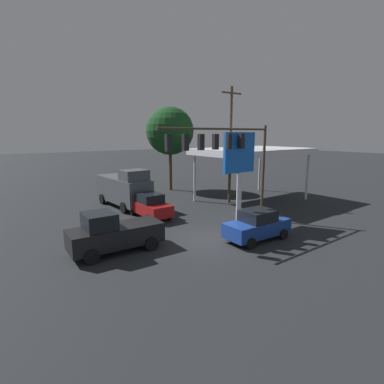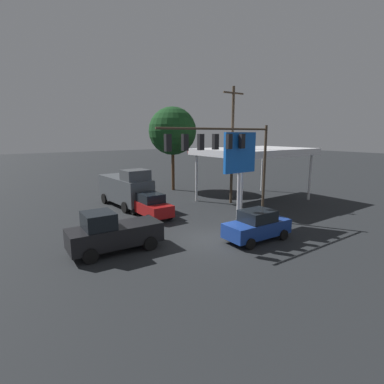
{
  "view_description": "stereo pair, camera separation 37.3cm",
  "coord_description": "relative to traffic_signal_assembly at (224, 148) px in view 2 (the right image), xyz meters",
  "views": [
    {
      "loc": [
        11.79,
        13.81,
        6.63
      ],
      "look_at": [
        0.0,
        -2.0,
        2.76
      ],
      "focal_mm": 28.0,
      "sensor_mm": 36.0,
      "label": 1
    },
    {
      "loc": [
        11.49,
        14.03,
        6.63
      ],
      "look_at": [
        0.0,
        -2.0,
        2.76
      ],
      "focal_mm": 28.0,
      "sensor_mm": 36.0,
      "label": 2
    }
  ],
  "objects": [
    {
      "name": "ground_plane",
      "position": [
        1.9,
        1.02,
        -5.65
      ],
      "size": [
        200.0,
        200.0,
        0.0
      ],
      "primitive_type": "plane",
      "color": "black"
    },
    {
      "name": "traffic_signal_assembly",
      "position": [
        0.0,
        0.0,
        0.0
      ],
      "size": [
        9.3,
        0.43,
        7.22
      ],
      "color": "#473828",
      "rests_on": "ground"
    },
    {
      "name": "utility_pole",
      "position": [
        -6.21,
        -5.82,
        0.06
      ],
      "size": [
        2.4,
        0.26,
        10.84
      ],
      "color": "#473828",
      "rests_on": "ground"
    },
    {
      "name": "gas_station_canopy",
      "position": [
        -8.7,
        -5.27,
        -0.8
      ],
      "size": [
        10.75,
        7.45,
        5.2
      ],
      "color": "silver",
      "rests_on": "ground"
    },
    {
      "name": "price_sign",
      "position": [
        -1.84,
        -0.36,
        -0.67
      ],
      "size": [
        2.89,
        0.27,
        6.71
      ],
      "color": "silver",
      "rests_on": "ground"
    },
    {
      "name": "sedan_far",
      "position": [
        2.48,
        -5.85,
        -4.7
      ],
      "size": [
        2.06,
        4.4,
        1.93
      ],
      "rotation": [
        0.0,
        0.0,
        1.57
      ],
      "color": "maroon",
      "rests_on": "ground"
    },
    {
      "name": "pickup_parked",
      "position": [
        7.64,
        -0.71,
        -4.54
      ],
      "size": [
        5.29,
        2.46,
        2.4
      ],
      "rotation": [
        0.0,
        0.0,
        -0.05
      ],
      "color": "black",
      "rests_on": "ground"
    },
    {
      "name": "delivery_truck",
      "position": [
        2.64,
        -10.3,
        -3.95
      ],
      "size": [
        2.81,
        6.9,
        3.58
      ],
      "rotation": [
        0.0,
        0.0,
        1.62
      ],
      "color": "#474C51",
      "rests_on": "ground"
    },
    {
      "name": "sedan_waiting",
      "position": [
        -0.42,
        2.79,
        -4.7
      ],
      "size": [
        4.47,
        2.21,
        1.93
      ],
      "rotation": [
        0.0,
        0.0,
        -0.04
      ],
      "color": "navy",
      "rests_on": "ground"
    },
    {
      "name": "street_tree",
      "position": [
        -5.26,
        -14.83,
        1.23
      ],
      "size": [
        5.49,
        5.49,
        9.64
      ],
      "color": "#4C331E",
      "rests_on": "ground"
    }
  ]
}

